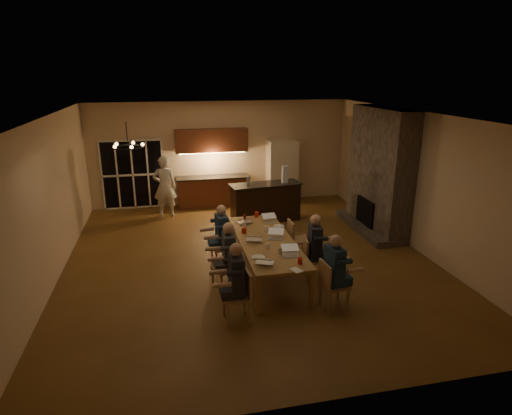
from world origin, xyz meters
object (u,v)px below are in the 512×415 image
object	(u,v)px
laptop_d	(276,234)
standing_person	(165,187)
refrigerator	(282,172)
chair_left_near	(236,296)
person_right_near	(334,271)
laptop_c	(254,235)
chair_left_far	(222,246)
redcup_near	(300,261)
person_left_near	(237,282)
laptop_a	(265,257)
plate_near	(290,249)
chair_left_mid	(225,268)
person_left_far	(222,236)
redcup_far	(257,214)
person_left_mid	(229,257)
laptop_b	(291,250)
bar_blender	(285,174)
redcup_mid	(244,231)
can_silver	(280,251)
mug_back	(244,224)
laptop_f	(270,218)
chandelier	(128,147)
chair_right_near	(335,285)
can_cola	(245,217)
dining_table	(266,256)
laptop_e	(245,218)
person_right_mid	(314,247)
chair_right_mid	(315,259)
bar_island	(266,202)
plate_far	(279,226)
chair_right_far	(299,239)
mug_mid	(265,228)
plate_left	(258,257)

from	to	relation	value
laptop_d	standing_person	bearing A→B (deg)	138.40
refrigerator	chair_left_near	distance (m)	7.05
person_right_near	laptop_c	distance (m)	1.93
chair_left_far	redcup_near	bearing A→B (deg)	23.20
person_left_near	laptop_a	bearing A→B (deg)	128.60
laptop_c	laptop_a	bearing A→B (deg)	103.63
refrigerator	plate_near	world-z (taller)	refrigerator
chair_left_mid	person_left_far	distance (m)	1.10
redcup_near	redcup_far	xyz separation A→B (m)	(-0.21, 2.71, 0.00)
redcup_far	plate_near	bearing A→B (deg)	-83.83
chair_left_near	person_left_mid	bearing A→B (deg)	173.71
refrigerator	laptop_b	bearing A→B (deg)	-103.80
refrigerator	person_right_near	xyz separation A→B (m)	(-0.82, -6.46, -0.31)
bar_blender	redcup_mid	bearing A→B (deg)	-122.35
chair_left_mid	can_silver	xyz separation A→B (m)	(1.02, -0.24, 0.37)
chair_left_far	mug_back	size ratio (longest dim) A/B	8.90
person_right_near	person_left_mid	distance (m)	1.99
laptop_f	chandelier	bearing A→B (deg)	-163.92
chair_right_near	can_cola	xyz separation A→B (m)	(-1.07, 2.93, 0.37)
dining_table	laptop_e	size ratio (longest dim) A/B	9.70
refrigerator	person_left_far	world-z (taller)	refrigerator
person_right_near	chandelier	xyz separation A→B (m)	(-3.43, 1.59, 2.06)
laptop_d	can_cola	size ratio (longest dim) A/B	2.67
laptop_d	redcup_near	xyz separation A→B (m)	(0.13, -1.26, -0.05)
chandelier	plate_near	world-z (taller)	chandelier
can_silver	person_right_mid	bearing A→B (deg)	20.27
person_left_mid	laptop_f	world-z (taller)	person_left_mid
chandelier	chair_right_mid	bearing A→B (deg)	-8.15
bar_island	laptop_e	bearing A→B (deg)	-121.85
chandelier	plate_far	size ratio (longest dim) A/B	2.21
bar_island	person_left_near	distance (m)	5.07
chair_right_mid	laptop_a	xyz separation A→B (m)	(-1.19, -0.61, 0.42)
laptop_c	redcup_near	distance (m)	1.40
chair_right_near	laptop_b	size ratio (longest dim) A/B	2.78
bar_blender	plate_far	bearing A→B (deg)	-109.55
mug_back	laptop_c	bearing A→B (deg)	-86.33
mug_back	plate_far	bearing A→B (deg)	-13.94
person_right_near	laptop_f	distance (m)	2.62
chandelier	mug_back	distance (m)	3.11
person_right_mid	can_silver	xyz separation A→B (m)	(-0.79, -0.29, 0.12)
bar_island	laptop_f	xyz separation A→B (m)	(-0.42, -2.23, 0.32)
laptop_d	mug_back	world-z (taller)	laptop_d
chair_right_far	person_left_near	xyz separation A→B (m)	(-1.79, -2.17, 0.24)
chandelier	can_cola	world-z (taller)	chandelier
person_right_near	mug_back	world-z (taller)	person_right_near
laptop_c	laptop_b	bearing A→B (deg)	134.52
laptop_d	mug_mid	size ratio (longest dim) A/B	3.20
can_cola	bar_blender	xyz separation A→B (m)	(1.50, 1.90, 0.51)
chair_right_near	can_silver	distance (m)	1.20
plate_left	mug_mid	bearing A→B (deg)	71.26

